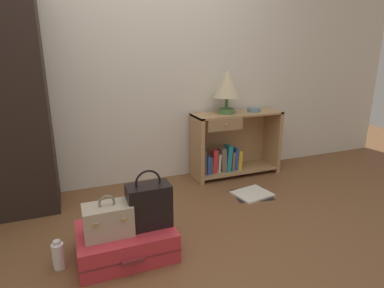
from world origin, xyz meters
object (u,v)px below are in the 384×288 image
object	(u,v)px
bowl	(254,110)
train_case	(108,220)
bookshelf	(232,145)
open_book_on_floor	(252,194)
suitcase_large	(126,241)
table_lamp	(227,85)
handbag	(149,205)
bottle	(58,255)

from	to	relation	value
bowl	train_case	size ratio (longest dim) A/B	0.47
bookshelf	open_book_on_floor	distance (m)	0.66
bookshelf	open_book_on_floor	xyz separation A→B (m)	(-0.07, -0.56, -0.33)
suitcase_large	open_book_on_floor	size ratio (longest dim) A/B	1.60
table_lamp	bookshelf	bearing A→B (deg)	2.60
bookshelf	table_lamp	bearing A→B (deg)	-177.40
bookshelf	bowl	world-z (taller)	bowl
bookshelf	train_case	bearing A→B (deg)	-143.59
open_book_on_floor	bookshelf	bearing A→B (deg)	82.67
handbag	bookshelf	bearing A→B (deg)	41.77
bookshelf	suitcase_large	world-z (taller)	bookshelf
bowl	bottle	size ratio (longest dim) A/B	0.72
bowl	bottle	bearing A→B (deg)	-153.49
table_lamp	suitcase_large	world-z (taller)	table_lamp
open_book_on_floor	train_case	bearing A→B (deg)	-159.56
train_case	bookshelf	bearing A→B (deg)	36.41
handbag	bottle	world-z (taller)	handbag
table_lamp	open_book_on_floor	xyz separation A→B (m)	(0.01, -0.56, -0.98)
open_book_on_floor	handbag	bearing A→B (deg)	-155.72
bottle	open_book_on_floor	size ratio (longest dim) A/B	0.49
table_lamp	train_case	world-z (taller)	table_lamp
handbag	bottle	xyz separation A→B (m)	(-0.59, 0.04, -0.26)
suitcase_large	bottle	size ratio (longest dim) A/B	3.25
table_lamp	bowl	size ratio (longest dim) A/B	3.14
bowl	suitcase_large	size ratio (longest dim) A/B	0.22
open_book_on_floor	table_lamp	bearing A→B (deg)	91.27
train_case	bottle	xyz separation A→B (m)	(-0.32, 0.05, -0.21)
bowl	suitcase_large	world-z (taller)	bowl
bookshelf	bottle	xyz separation A→B (m)	(-1.79, -1.04, -0.24)
bookshelf	suitcase_large	size ratio (longest dim) A/B	1.52
suitcase_large	bookshelf	bearing A→B (deg)	37.52
bowl	handbag	xyz separation A→B (m)	(-1.44, -1.05, -0.36)
bowl	handbag	size ratio (longest dim) A/B	0.36
handbag	bottle	bearing A→B (deg)	176.46
train_case	handbag	size ratio (longest dim) A/B	0.76
train_case	bottle	size ratio (longest dim) A/B	1.55
table_lamp	bottle	xyz separation A→B (m)	(-1.71, -1.03, -0.89)
suitcase_large	bottle	world-z (taller)	suitcase_large
bookshelf	suitcase_large	bearing A→B (deg)	-142.48
table_lamp	handbag	xyz separation A→B (m)	(-1.12, -1.07, -0.63)
table_lamp	suitcase_large	bearing A→B (deg)	-140.79
bookshelf	train_case	size ratio (longest dim) A/B	3.18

